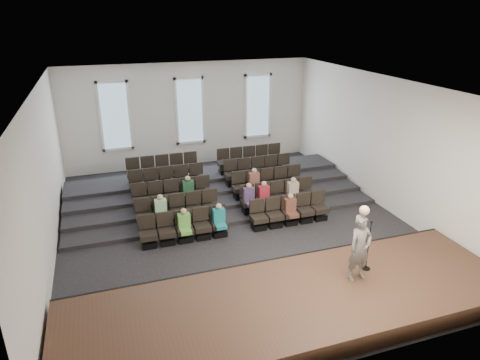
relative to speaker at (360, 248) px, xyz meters
The scene contains 14 objects.
ground 5.45m from the speaker, 111.11° to the left, with size 14.00×14.00×0.00m, color black.
ceiling 6.37m from the speaker, 111.11° to the left, with size 12.00×14.00×0.02m, color white.
wall_back 12.13m from the speaker, 99.03° to the left, with size 12.00×0.04×5.00m, color silver.
wall_front 3.03m from the speaker, 131.93° to the right, with size 12.00×0.04×5.00m, color silver.
wall_left 9.38m from the speaker, 148.19° to the left, with size 0.04×14.00×5.00m, color silver.
wall_right 6.50m from the speaker, 49.97° to the left, with size 0.04×14.00×5.00m, color silver.
stage 2.24m from the speaker, behind, with size 11.80×3.60×0.50m, color #41291C.
stage_lip 2.73m from the speaker, 140.20° to the left, with size 11.80×0.06×0.52m, color black.
risers 8.39m from the speaker, 103.20° to the left, with size 11.80×4.80×0.60m.
seating_rows 6.76m from the speaker, 106.38° to the left, with size 6.80×4.70×1.67m.
windows 12.08m from the speaker, 99.08° to the left, with size 8.44×0.10×3.24m.
audience 5.56m from the speaker, 108.44° to the left, with size 5.45×2.64×1.10m.
speaker is the anchor object (origin of this frame).
mic_stand 0.76m from the speaker, 31.68° to the left, with size 0.25×0.25×1.49m.
Camera 1 is at (-4.19, -13.15, 7.23)m, focal length 32.00 mm.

